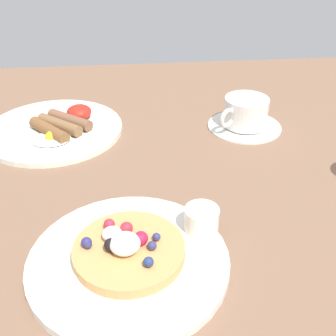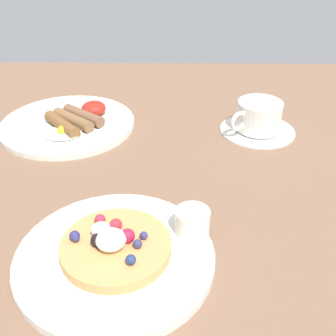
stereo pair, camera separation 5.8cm
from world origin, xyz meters
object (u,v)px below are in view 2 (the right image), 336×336
at_px(syrup_ramekin, 192,221).
at_px(breakfast_plate, 68,124).
at_px(coffee_cup, 259,115).
at_px(coffee_saucer, 257,130).
at_px(pancake_plate, 115,257).

bearing_deg(syrup_ramekin, breakfast_plate, 126.04).
bearing_deg(syrup_ramekin, coffee_cup, 65.85).
bearing_deg(breakfast_plate, syrup_ramekin, -53.96).
distance_m(breakfast_plate, coffee_saucer, 0.37).
distance_m(pancake_plate, coffee_cup, 0.42).
height_order(coffee_saucer, coffee_cup, coffee_cup).
relative_size(pancake_plate, breakfast_plate, 0.94).
height_order(syrup_ramekin, breakfast_plate, syrup_ramekin).
distance_m(coffee_saucer, coffee_cup, 0.03).
relative_size(breakfast_plate, coffee_cup, 2.53).
distance_m(syrup_ramekin, coffee_cup, 0.34).
xyz_separation_m(syrup_ramekin, coffee_saucer, (0.14, 0.31, -0.03)).
xyz_separation_m(syrup_ramekin, coffee_cup, (0.14, 0.31, 0.01)).
bearing_deg(breakfast_plate, pancake_plate, -69.41).
xyz_separation_m(coffee_saucer, coffee_cup, (-0.00, -0.00, 0.03)).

